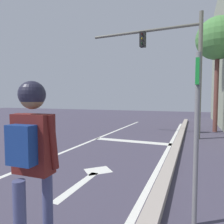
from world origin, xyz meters
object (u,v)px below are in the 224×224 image
Objects in this scene: traffic_signal_mast at (172,56)px; roadside_tree at (218,39)px; skater at (32,146)px; street_sign_post at (197,114)px.

roadside_tree is (1.90, 2.27, 1.10)m from traffic_signal_mast.
traffic_signal_mast is 0.91× the size of roadside_tree.
roadside_tree is (2.44, 9.61, 3.36)m from skater.
street_sign_post is 0.39× the size of roadside_tree.
skater is 0.78× the size of street_sign_post.
street_sign_post is 8.98m from roadside_tree.
roadside_tree reaches higher than street_sign_post.
street_sign_post is at bearing -81.46° from traffic_signal_mast.
street_sign_post is (1.46, 1.24, 0.26)m from skater.
roadside_tree is (0.98, 8.37, 3.10)m from street_sign_post.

